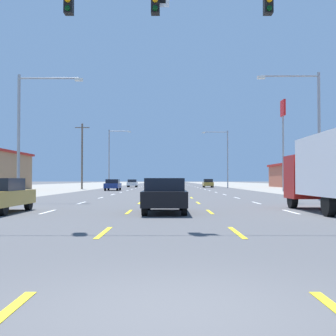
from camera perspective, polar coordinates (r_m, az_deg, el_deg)
name	(u,v)px	position (r m, az deg, el deg)	size (l,w,h in m)	color
ground_plane	(168,189)	(70.73, 0.06, -2.65)	(572.00, 572.00, 0.00)	#4C4C4F
lot_apron_left	(13,189)	(74.92, -19.25, -2.50)	(28.00, 440.00, 0.01)	gray
lot_apron_right	(324,189)	(74.95, 19.36, -2.50)	(28.00, 440.00, 0.01)	gray
lane_markings	(168,185)	(109.22, 0.04, -2.25)	(10.64, 227.60, 0.01)	white
signal_span_wire	(170,58)	(15.83, 0.26, 13.87)	(26.98, 0.53, 9.41)	brown
sedan_center_turn_near	(165,195)	(18.82, -0.43, -3.46)	(1.80, 4.50, 1.46)	black
box_truck_far_right_mid	(334,169)	(20.28, 20.56, -0.17)	(2.40, 7.20, 3.23)	red
sedan_center_turn_midfar	(166,186)	(42.20, -0.21, -2.39)	(1.80, 4.50, 1.46)	white
sedan_far_left_far	(113,185)	(58.21, -7.08, -2.14)	(1.80, 4.50, 1.46)	navy
sedan_center_turn_farther	(169,184)	(71.28, 0.16, -2.03)	(1.80, 4.50, 1.46)	#235B2D
hatchback_far_right_farthest	(208,183)	(80.44, 5.16, -1.95)	(1.72, 3.90, 1.54)	#B28C33
sedan_far_left_distant_a	(132,183)	(85.74, -4.58, -1.94)	(1.80, 4.50, 1.46)	white
storefront_right_row_2	(302,175)	(86.64, 16.80, -0.89)	(8.92, 18.59, 4.45)	#A35642
pole_sign_right_row_1	(283,124)	(56.01, 14.54, 5.46)	(0.24, 1.73, 11.09)	gray
streetlight_left_row_0	(26,126)	(31.61, -17.70, 5.17)	(4.41, 0.26, 8.52)	gray
streetlight_right_row_0	(312,125)	(31.67, 17.99, 5.28)	(4.26, 0.26, 8.67)	gray
streetlight_left_row_1	(111,154)	(76.63, -7.29, 1.74)	(3.84, 0.26, 9.99)	gray
streetlight_right_row_1	(225,154)	(76.63, 7.32, 1.73)	(4.49, 0.26, 9.82)	gray
utility_pole_left_row_1	(82,155)	(68.14, -10.95, 1.65)	(2.20, 0.26, 9.87)	brown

